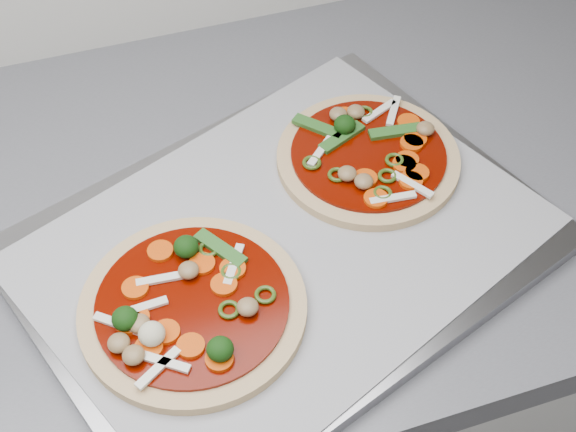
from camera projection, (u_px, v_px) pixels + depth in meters
name	position (u px, v px, depth m)	size (l,w,h in m)	color
baking_tray	(284.00, 246.00, 0.80)	(0.50, 0.37, 0.02)	gray
parchment	(284.00, 240.00, 0.79)	(0.47, 0.35, 0.00)	#9B9AA0
pizza_left	(190.00, 307.00, 0.73)	(0.24, 0.24, 0.04)	tan
pizza_right	(368.00, 156.00, 0.86)	(0.26, 0.26, 0.03)	tan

